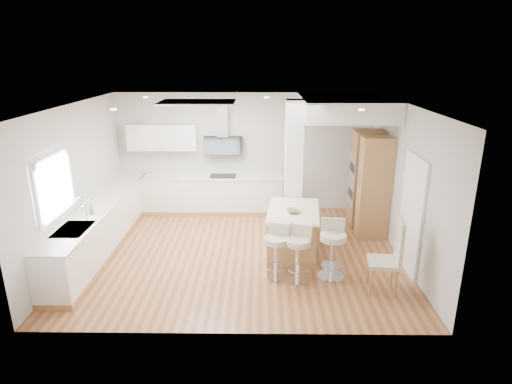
{
  "coord_description": "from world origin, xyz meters",
  "views": [
    {
      "loc": [
        0.39,
        -7.45,
        3.65
      ],
      "look_at": [
        0.29,
        0.4,
        1.1
      ],
      "focal_mm": 30.0,
      "sensor_mm": 36.0,
      "label": 1
    }
  ],
  "objects_px": {
    "peninsula": "(293,231)",
    "dining_chair": "(391,254)",
    "bar_stool_c": "(332,246)",
    "bar_stool_b": "(298,251)",
    "bar_stool_a": "(276,249)"
  },
  "relations": [
    {
      "from": "peninsula",
      "to": "bar_stool_c",
      "type": "distance_m",
      "value": 1.13
    },
    {
      "from": "bar_stool_a",
      "to": "bar_stool_c",
      "type": "height_order",
      "value": "bar_stool_c"
    },
    {
      "from": "bar_stool_a",
      "to": "bar_stool_b",
      "type": "xyz_separation_m",
      "value": [
        0.36,
        -0.09,
        0.01
      ]
    },
    {
      "from": "bar_stool_a",
      "to": "bar_stool_b",
      "type": "relative_size",
      "value": 0.98
    },
    {
      "from": "bar_stool_c",
      "to": "bar_stool_b",
      "type": "bearing_deg",
      "value": -164.75
    },
    {
      "from": "bar_stool_b",
      "to": "bar_stool_a",
      "type": "bearing_deg",
      "value": -171.89
    },
    {
      "from": "bar_stool_a",
      "to": "bar_stool_b",
      "type": "bearing_deg",
      "value": 4.5
    },
    {
      "from": "bar_stool_b",
      "to": "bar_stool_c",
      "type": "xyz_separation_m",
      "value": [
        0.58,
        0.1,
        0.03
      ]
    },
    {
      "from": "peninsula",
      "to": "dining_chair",
      "type": "xyz_separation_m",
      "value": [
        1.44,
        -1.39,
        0.22
      ]
    },
    {
      "from": "peninsula",
      "to": "bar_stool_c",
      "type": "relative_size",
      "value": 1.49
    },
    {
      "from": "bar_stool_c",
      "to": "dining_chair",
      "type": "height_order",
      "value": "dining_chair"
    },
    {
      "from": "bar_stool_c",
      "to": "dining_chair",
      "type": "relative_size",
      "value": 0.83
    },
    {
      "from": "peninsula",
      "to": "bar_stool_a",
      "type": "xyz_separation_m",
      "value": [
        -0.35,
        -0.96,
        0.09
      ]
    },
    {
      "from": "bar_stool_b",
      "to": "dining_chair",
      "type": "bearing_deg",
      "value": 8.88
    },
    {
      "from": "bar_stool_c",
      "to": "peninsula",
      "type": "bearing_deg",
      "value": 127.15
    }
  ]
}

